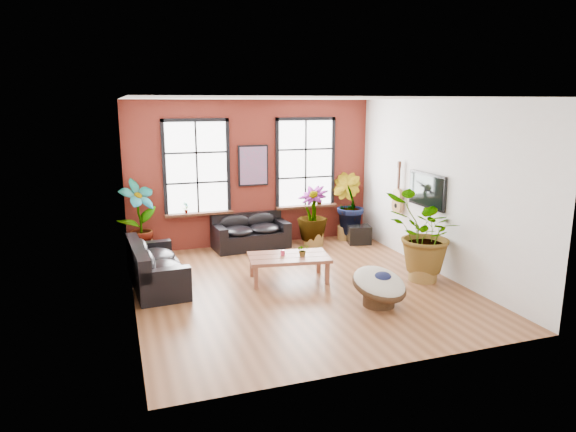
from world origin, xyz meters
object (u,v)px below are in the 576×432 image
object	(u,v)px
coffee_table	(289,259)
papasan_chair	(379,285)
sofa_left	(154,267)
sofa_back	(250,232)

from	to	relation	value
coffee_table	papasan_chair	distance (m)	2.02
sofa_left	sofa_back	bearing A→B (deg)	-53.89
sofa_back	coffee_table	world-z (taller)	sofa_back
sofa_back	sofa_left	xyz separation A→B (m)	(-2.42, -2.03, 0.01)
coffee_table	sofa_left	bearing A→B (deg)	177.50
sofa_back	papasan_chair	xyz separation A→B (m)	(1.17, -4.26, -0.00)
sofa_left	papasan_chair	distance (m)	4.22
coffee_table	papasan_chair	size ratio (longest dim) A/B	1.36
sofa_left	coffee_table	bearing A→B (deg)	-105.11
sofa_left	papasan_chair	xyz separation A→B (m)	(3.59, -2.23, -0.01)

